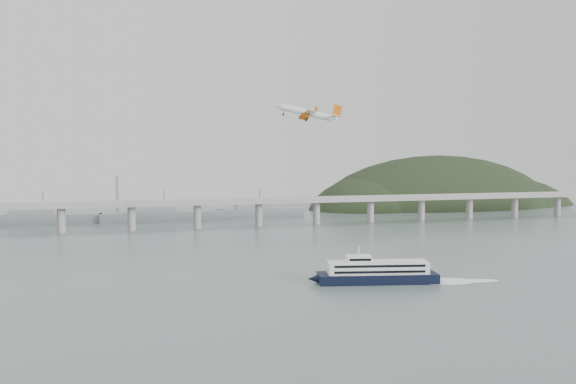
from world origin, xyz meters
name	(u,v)px	position (x,y,z in m)	size (l,w,h in m)	color
ground	(323,275)	(0.00, 0.00, 0.00)	(900.00, 900.00, 0.00)	slate
bridge	(233,205)	(-1.15, 200.00, 17.65)	(800.00, 22.00, 23.90)	gray
headland	(449,222)	(285.18, 331.75, -19.34)	(365.00, 155.00, 156.00)	black
distant_fleet	(36,217)	(-155.36, 265.08, 6.22)	(453.00, 60.90, 40.00)	gray
ferry	(377,272)	(17.28, -21.49, 4.40)	(85.03, 29.15, 16.23)	black
airliner	(308,113)	(19.32, 77.21, 81.93)	(41.39, 37.89, 11.97)	white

